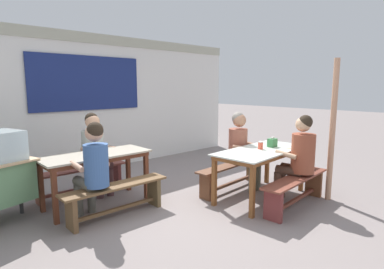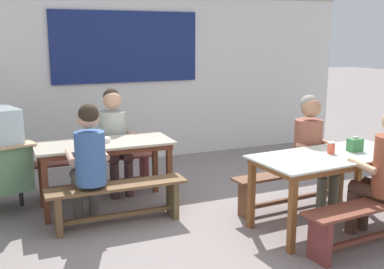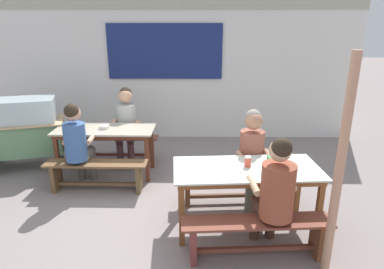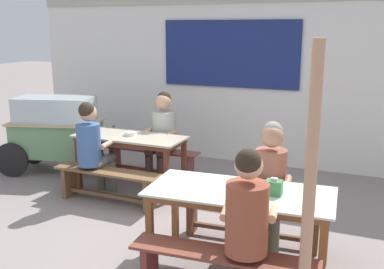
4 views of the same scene
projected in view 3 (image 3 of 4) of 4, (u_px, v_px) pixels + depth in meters
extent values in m
plane|color=gray|center=(159.00, 208.00, 4.48)|extent=(40.00, 40.00, 0.00)
cube|color=white|center=(172.00, 76.00, 6.91)|extent=(7.49, 0.12, 2.56)
cube|color=navy|center=(165.00, 52.00, 6.67)|extent=(2.26, 0.03, 1.07)
cube|color=#ADAE9A|center=(171.00, 4.00, 6.49)|extent=(7.49, 0.20, 0.20)
cube|color=#B8AD96|center=(105.00, 129.00, 5.26)|extent=(1.53, 0.66, 0.03)
cube|color=brown|center=(105.00, 132.00, 5.27)|extent=(1.45, 0.60, 0.06)
cube|color=brown|center=(152.00, 149.00, 5.62)|extent=(0.06, 0.06, 0.68)
cube|color=brown|center=(147.00, 161.00, 5.12)|extent=(0.06, 0.06, 0.68)
cube|color=brown|center=(70.00, 148.00, 5.66)|extent=(0.06, 0.06, 0.68)
cube|color=brown|center=(58.00, 160.00, 5.15)|extent=(0.06, 0.06, 0.68)
cube|color=silver|center=(247.00, 168.00, 3.85)|extent=(1.71, 0.87, 0.02)
cube|color=brown|center=(247.00, 172.00, 3.86)|extent=(1.63, 0.80, 0.06)
cube|color=brown|center=(298.00, 186.00, 4.32)|extent=(0.06, 0.06, 0.69)
cube|color=brown|center=(319.00, 213.00, 3.72)|extent=(0.06, 0.06, 0.69)
cube|color=brown|center=(180.00, 190.00, 4.24)|extent=(0.06, 0.06, 0.69)
cube|color=brown|center=(182.00, 217.00, 3.64)|extent=(0.06, 0.06, 0.69)
cube|color=brown|center=(115.00, 137.00, 5.90)|extent=(1.50, 0.29, 0.03)
cube|color=brown|center=(151.00, 149.00, 5.96)|extent=(0.06, 0.24, 0.41)
cube|color=brown|center=(81.00, 149.00, 5.99)|extent=(0.06, 0.24, 0.41)
cube|color=brown|center=(116.00, 155.00, 6.00)|extent=(1.22, 0.06, 0.04)
cube|color=brown|center=(96.00, 163.00, 4.82)|extent=(1.46, 0.32, 0.03)
cube|color=brown|center=(139.00, 178.00, 4.88)|extent=(0.06, 0.26, 0.41)
cube|color=brown|center=(56.00, 177.00, 4.91)|extent=(0.06, 0.26, 0.41)
cube|color=brown|center=(98.00, 184.00, 4.93)|extent=(1.17, 0.06, 0.04)
cube|color=brown|center=(237.00, 174.00, 4.49)|extent=(1.56, 0.35, 0.03)
cube|color=brown|center=(284.00, 187.00, 4.60)|extent=(0.07, 0.21, 0.41)
cube|color=brown|center=(187.00, 190.00, 4.53)|extent=(0.07, 0.21, 0.41)
cube|color=brown|center=(236.00, 195.00, 4.60)|extent=(1.27, 0.13, 0.04)
cube|color=brown|center=(257.00, 222.00, 3.42)|extent=(1.55, 0.40, 0.03)
cube|color=brown|center=(317.00, 238.00, 3.52)|extent=(0.08, 0.25, 0.41)
cube|color=brown|center=(193.00, 242.00, 3.45)|extent=(0.08, 0.25, 0.41)
cube|color=brown|center=(255.00, 249.00, 3.52)|extent=(1.25, 0.13, 0.04)
cube|color=#659667|center=(22.00, 138.00, 5.60)|extent=(1.40, 0.97, 0.51)
cube|color=silver|center=(18.00, 111.00, 5.46)|extent=(1.26, 0.87, 0.40)
cube|color=tan|center=(19.00, 122.00, 5.51)|extent=(1.50, 1.07, 0.02)
cylinder|color=#333333|center=(62.00, 156.00, 5.87)|extent=(0.05, 0.05, 0.26)
cylinder|color=#3F3F3F|center=(73.00, 125.00, 5.76)|extent=(0.21, 0.62, 0.04)
cylinder|color=#4D3132|center=(120.00, 156.00, 5.64)|extent=(0.11, 0.11, 0.44)
cylinder|color=#4D3132|center=(131.00, 156.00, 5.65)|extent=(0.11, 0.11, 0.44)
cylinder|color=#4D3132|center=(121.00, 137.00, 5.72)|extent=(0.14, 0.38, 0.13)
cylinder|color=#4D3132|center=(132.00, 137.00, 5.72)|extent=(0.14, 0.38, 0.13)
cylinder|color=#AEB5AB|center=(127.00, 120.00, 5.79)|extent=(0.35, 0.35, 0.54)
sphere|color=tan|center=(125.00, 96.00, 5.64)|extent=(0.23, 0.23, 0.23)
sphere|color=#2D2319|center=(126.00, 93.00, 5.66)|extent=(0.21, 0.21, 0.21)
cylinder|color=tan|center=(114.00, 123.00, 5.62)|extent=(0.08, 0.31, 0.10)
cylinder|color=tan|center=(137.00, 123.00, 5.63)|extent=(0.08, 0.30, 0.08)
cylinder|color=#4E3428|center=(271.00, 220.00, 3.81)|extent=(0.11, 0.11, 0.44)
cylinder|color=#4E3428|center=(255.00, 221.00, 3.79)|extent=(0.11, 0.11, 0.44)
cylinder|color=#4E3428|center=(278.00, 207.00, 3.57)|extent=(0.18, 0.38, 0.13)
cylinder|color=#4E3428|center=(261.00, 208.00, 3.55)|extent=(0.18, 0.38, 0.13)
cylinder|color=brown|center=(277.00, 191.00, 3.32)|extent=(0.33, 0.33, 0.57)
sphere|color=tan|center=(280.00, 151.00, 3.20)|extent=(0.22, 0.22, 0.22)
sphere|color=#2D2319|center=(282.00, 148.00, 3.16)|extent=(0.20, 0.20, 0.20)
cylinder|color=tan|center=(288.00, 183.00, 3.51)|extent=(0.11, 0.31, 0.09)
cylinder|color=tan|center=(253.00, 185.00, 3.47)|extent=(0.11, 0.31, 0.11)
cylinder|color=#605E54|center=(93.00, 166.00, 5.25)|extent=(0.11, 0.11, 0.44)
cylinder|color=#605E54|center=(81.00, 166.00, 5.25)|extent=(0.11, 0.11, 0.44)
cylinder|color=#605E54|center=(87.00, 154.00, 4.99)|extent=(0.14, 0.42, 0.13)
cylinder|color=#605E54|center=(75.00, 154.00, 4.99)|extent=(0.14, 0.42, 0.13)
cylinder|color=#3C609C|center=(75.00, 142.00, 4.73)|extent=(0.30, 0.30, 0.54)
sphere|color=tan|center=(73.00, 113.00, 4.62)|extent=(0.22, 0.22, 0.22)
sphere|color=#2D2319|center=(71.00, 111.00, 4.58)|extent=(0.20, 0.20, 0.20)
cylinder|color=tan|center=(91.00, 139.00, 4.90)|extent=(0.07, 0.31, 0.09)
cylinder|color=tan|center=(68.00, 139.00, 4.90)|extent=(0.07, 0.31, 0.11)
cylinder|color=#636452|center=(249.00, 200.00, 4.24)|extent=(0.11, 0.11, 0.44)
cylinder|color=#636452|center=(263.00, 200.00, 4.25)|extent=(0.11, 0.11, 0.44)
cylinder|color=#636452|center=(247.00, 175.00, 4.31)|extent=(0.17, 0.39, 0.13)
cylinder|color=#636452|center=(261.00, 174.00, 4.33)|extent=(0.17, 0.39, 0.13)
cylinder|color=#965441|center=(252.00, 151.00, 4.40)|extent=(0.32, 0.32, 0.54)
sphere|color=#B0795A|center=(254.00, 121.00, 4.25)|extent=(0.22, 0.22, 0.22)
sphere|color=gray|center=(253.00, 117.00, 4.27)|extent=(0.20, 0.20, 0.20)
cylinder|color=#B0795A|center=(241.00, 157.00, 4.22)|extent=(0.10, 0.31, 0.08)
cylinder|color=#B0795A|center=(269.00, 157.00, 4.25)|extent=(0.10, 0.31, 0.11)
cube|color=#3A8248|center=(274.00, 162.00, 3.83)|extent=(0.14, 0.11, 0.13)
cube|color=white|center=(274.00, 156.00, 3.81)|extent=(0.06, 0.03, 0.02)
cylinder|color=#DE533B|center=(248.00, 162.00, 3.86)|extent=(0.08, 0.08, 0.11)
cylinder|color=white|center=(248.00, 157.00, 3.84)|extent=(0.07, 0.07, 0.02)
cylinder|color=silver|center=(104.00, 127.00, 5.25)|extent=(0.15, 0.15, 0.05)
cylinder|color=tan|center=(339.00, 172.00, 3.03)|extent=(0.08, 0.08, 2.13)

